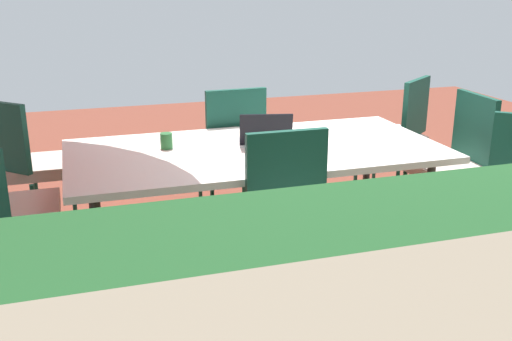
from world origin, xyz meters
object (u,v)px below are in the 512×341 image
Objects in this scene: dining_table at (256,155)px; chair_southwest at (396,131)px; chair_west at (452,158)px; chair_east at (3,202)px; cup at (166,141)px; chair_north at (296,220)px; laptop at (265,138)px; chair_southeast at (23,161)px; chair_south at (231,143)px.

dining_table is 1.58m from chair_southwest.
chair_west is at bearing 51.88° from chair_southwest.
chair_east is at bearing 1.10° from dining_table.
chair_southwest reaches higher than cup.
chair_north is at bearing 88.47° from dining_table.
chair_west reaches higher than laptop.
chair_west is 1.57m from chair_north.
chair_southeast reaches higher than cup.
chair_north is at bearing 176.42° from chair_southeast.
dining_table is at bearing -164.50° from chair_southeast.
chair_south is 2.66× the size of laptop.
dining_table is at bearing 84.97° from chair_south.
chair_southwest is at bearing -178.31° from chair_west.
chair_south is at bearing -118.26° from chair_west.
chair_southeast is 1.64m from laptop.
laptop is (-1.47, 0.70, 0.22)m from chair_southeast.
chair_west is 1.93m from cup.
dining_table is 1.59m from chair_southeast.
chair_east is (1.50, 0.79, 0.00)m from chair_south.
chair_southeast is at bearing -34.52° from cup.
chair_southwest is 2.02m from cup.
laptop is 0.60m from cup.
laptop is at bearing 170.61° from cup.
dining_table is 2.31× the size of chair_west.
chair_west is at bearing 147.13° from chair_south.
dining_table is 0.75m from chair_north.
chair_south reaches higher than laptop.
chair_west is 2.84m from chair_east.
chair_west is (-2.78, 0.79, 0.00)m from chair_southeast.
chair_southwest is 2.95m from chair_east.
dining_table is 1.46m from chair_east.
laptop is (1.32, 0.68, 0.22)m from chair_southwest.
chair_north reaches higher than dining_table.
dining_table is 0.77m from chair_south.
dining_table is at bearing -89.21° from chair_west.
chair_east is 0.98m from cup.
chair_southeast is at bearing -12.21° from laptop.
chair_south is at bearing -132.63° from cup.
laptop reaches higher than cup.
chair_north is (0.06, 1.50, 0.00)m from chair_south.
chair_east is 10.21× the size of cup.
chair_north is 10.21× the size of cup.
chair_south is 10.21× the size of cup.
laptop is at bearing 83.75° from chair_north.
cup is at bearing 3.84° from laptop.
cup is at bearing -15.72° from dining_table.
chair_southwest is 0.77m from chair_west.
chair_southwest is 1.00× the size of chair_north.
chair_southwest is at bearing -139.49° from laptop.
chair_west is 2.66× the size of laptop.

